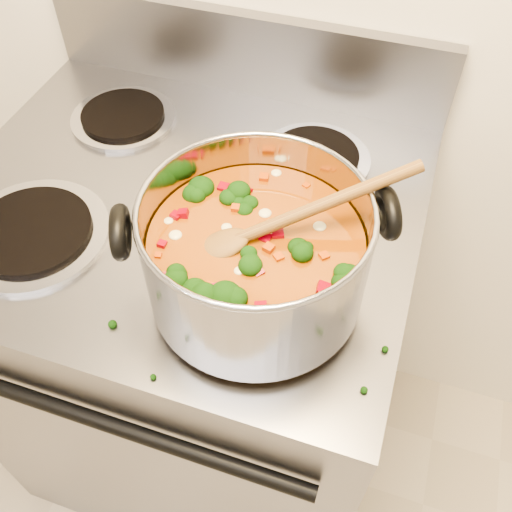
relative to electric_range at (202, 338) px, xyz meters
The scene contains 4 objects.
electric_range is the anchor object (origin of this frame).
stockpot 0.60m from the electric_range, 40.89° to the right, with size 0.35×0.30×0.18m.
wooden_spoon 0.65m from the electric_range, 36.29° to the right, with size 0.27×0.19×0.11m.
cooktop_crumbs 0.51m from the electric_range, 87.23° to the right, with size 0.21×0.22×0.01m.
Camera 1 is at (0.29, 0.55, 1.59)m, focal length 40.00 mm.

